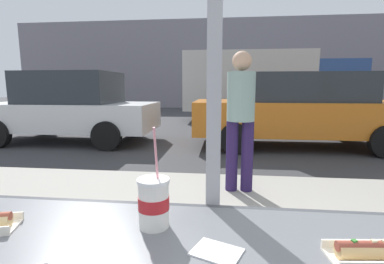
{
  "coord_description": "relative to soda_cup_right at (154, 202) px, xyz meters",
  "views": [
    {
      "loc": [
        0.03,
        -0.92,
        1.35
      ],
      "look_at": [
        -0.29,
        2.03,
        0.89
      ],
      "focal_mm": 26.57,
      "sensor_mm": 36.0,
      "label": 1
    }
  ],
  "objects": [
    {
      "name": "ground_plane",
      "position": [
        0.17,
        8.14,
        -1.02
      ],
      "size": [
        60.0,
        60.0,
        0.0
      ],
      "primitive_type": "plane",
      "color": "#38383A"
    },
    {
      "name": "sidewalk_strip",
      "position": [
        0.17,
        1.74,
        -0.95
      ],
      "size": [
        16.0,
        2.8,
        0.13
      ],
      "primitive_type": "cube",
      "color": "#9E998E",
      "rests_on": "ground"
    },
    {
      "name": "building_facade_far",
      "position": [
        0.17,
        18.56,
        1.81
      ],
      "size": [
        28.0,
        1.2,
        5.66
      ],
      "primitive_type": "cube",
      "color": "gray",
      "rests_on": "ground"
    },
    {
      "name": "soda_cup_right",
      "position": [
        0.0,
        0.0,
        0.0
      ],
      "size": [
        0.1,
        0.1,
        0.31
      ],
      "color": "white",
      "rests_on": "window_counter"
    },
    {
      "name": "hotdog_tray_far",
      "position": [
        0.58,
        -0.11,
        -0.06
      ],
      "size": [
        0.24,
        0.12,
        0.05
      ],
      "color": "silver",
      "rests_on": "window_counter"
    },
    {
      "name": "napkin_wrapper",
      "position": [
        0.19,
        -0.12,
        -0.08
      ],
      "size": [
        0.15,
        0.13,
        0.0
      ],
      "primitive_type": "cube",
      "rotation": [
        0.0,
        0.0,
        -0.39
      ],
      "color": "white",
      "rests_on": "window_counter"
    },
    {
      "name": "parked_car_white",
      "position": [
        -3.55,
        5.87,
        -0.15
      ],
      "size": [
        4.15,
        1.98,
        1.72
      ],
      "color": "silver",
      "rests_on": "ground"
    },
    {
      "name": "parked_car_orange",
      "position": [
        1.93,
        5.87,
        -0.16
      ],
      "size": [
        4.66,
        2.01,
        1.66
      ],
      "color": "orange",
      "rests_on": "ground"
    },
    {
      "name": "box_truck",
      "position": [
        1.87,
        10.9,
        0.49
      ],
      "size": [
        6.6,
        2.44,
        2.69
      ],
      "color": "beige",
      "rests_on": "ground"
    },
    {
      "name": "pedestrian",
      "position": [
        0.4,
        2.53,
        0.04
      ],
      "size": [
        0.32,
        0.32,
        1.63
      ],
      "color": "#291B49",
      "rests_on": "sidewalk_strip"
    }
  ]
}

